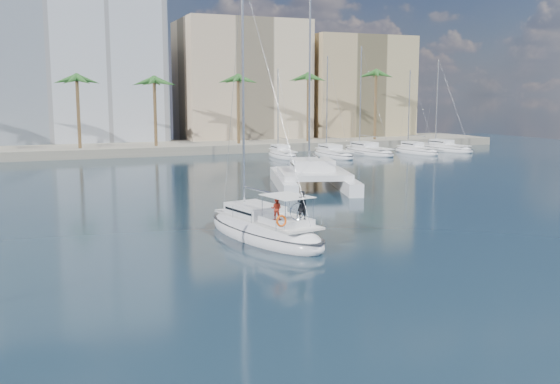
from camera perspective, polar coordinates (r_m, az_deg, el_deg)
name	(u,v)px	position (r m, az deg, el deg)	size (l,w,h in m)	color
ground	(265,256)	(31.99, -1.39, -5.86)	(160.00, 160.00, 0.00)	black
quay	(113,149)	(90.96, -14.99, 3.80)	(120.00, 14.00, 1.20)	gray
building_modern	(16,55)	(102.18, -22.97, 11.46)	(42.00, 16.00, 28.00)	white
building_beige	(241,84)	(104.31, -3.57, 9.86)	(20.00, 14.00, 20.00)	#C4B08D
building_tan_right	(354,90)	(110.44, 6.80, 9.24)	(18.00, 12.00, 18.00)	tan
palm_centre	(114,79)	(86.70, -14.92, 9.98)	(3.60, 3.60, 12.30)	brown
palm_right	(343,81)	(96.99, 5.76, 10.08)	(3.60, 3.60, 12.30)	brown
main_sloop	(264,229)	(35.80, -1.45, -3.44)	(5.56, 11.07, 15.73)	white
catamaran	(312,174)	(55.45, 2.98, 1.63)	(9.76, 14.16, 18.67)	white
seagull	(274,235)	(34.38, -0.54, -3.99)	(0.93, 0.40, 0.17)	silver
moored_yacht_a	(282,157)	(82.40, 0.21, 3.19)	(2.72, 9.35, 11.90)	white
moored_yacht_b	(333,157)	(83.26, 4.89, 3.22)	(3.14, 10.78, 13.72)	white
moored_yacht_c	(368,154)	(88.09, 8.09, 3.47)	(3.55, 12.21, 15.54)	white
moored_yacht_d	(416,154)	(89.84, 12.33, 3.46)	(2.72, 9.35, 11.90)	white
moored_yacht_e	(446,151)	(95.22, 14.90, 3.66)	(3.14, 10.78, 13.72)	white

